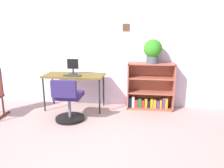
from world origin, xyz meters
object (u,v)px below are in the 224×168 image
Objects in this scene: potted_plant_on_shelf at (153,50)px; office_chair at (68,103)px; desk at (74,77)px; keyboard at (72,76)px; monitor at (73,67)px; bookshelf_low at (150,89)px.

office_chair is at bearing -150.77° from potted_plant_on_shelf.
desk is 3.44× the size of keyboard.
potted_plant_on_shelf is at bearing 29.23° from office_chair.
keyboard is 0.75× the size of potted_plant_on_shelf.
potted_plant_on_shelf reaches higher than monitor.
potted_plant_on_shelf is at bearing 6.48° from desk.
office_chair is 1.71× the size of potted_plant_on_shelf.
office_chair is at bearing -148.75° from bookshelf_low.
bookshelf_low reaches higher than keyboard.
potted_plant_on_shelf is (1.52, 0.30, 0.48)m from keyboard.
office_chair reaches higher than desk.
potted_plant_on_shelf reaches higher than bookshelf_low.
bookshelf_low is (1.50, 0.36, -0.30)m from keyboard.
desk is 0.71m from office_chair.
monitor is at bearing 102.82° from keyboard.
desk is 0.21m from monitor.
keyboard is 0.44× the size of office_chair.
desk is at bearing -62.36° from monitor.
keyboard is (0.04, -0.20, -0.13)m from monitor.
monitor is 0.24m from keyboard.
monitor is 0.32× the size of bookshelf_low.
office_chair reaches higher than keyboard.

